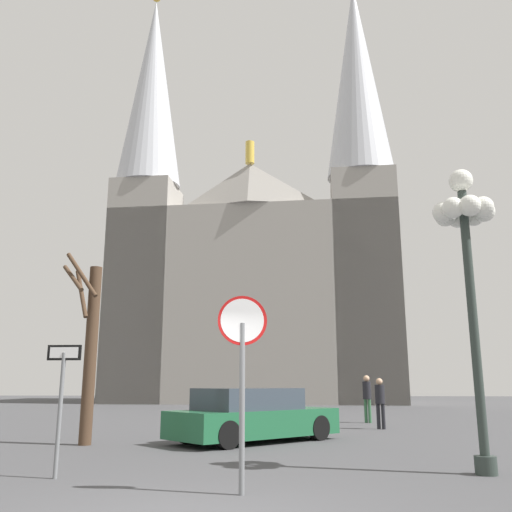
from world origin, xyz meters
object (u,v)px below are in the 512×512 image
at_px(street_lamp, 466,240).
at_px(pedestrian_walking, 380,398).
at_px(pedestrian_standing, 367,394).
at_px(one_way_arrow_sign, 61,393).
at_px(stop_sign, 242,354).
at_px(cathedral, 256,268).
at_px(bare_tree, 89,345).
at_px(parked_car_near_green, 253,416).

relative_size(street_lamp, pedestrian_walking, 3.27).
relative_size(street_lamp, pedestrian_standing, 3.03).
bearing_deg(one_way_arrow_sign, stop_sign, -19.70).
bearing_deg(cathedral, street_lamp, -79.77).
xyz_separation_m(cathedral, street_lamp, (6.20, -34.36, -6.65)).
bearing_deg(bare_tree, stop_sign, -52.71).
bearing_deg(stop_sign, pedestrian_standing, 76.17).
relative_size(stop_sign, pedestrian_standing, 1.54).
distance_m(bare_tree, pedestrian_walking, 9.73).
height_order(one_way_arrow_sign, pedestrian_standing, one_way_arrow_sign).
bearing_deg(parked_car_near_green, stop_sign, -87.01).
height_order(parked_car_near_green, pedestrian_standing, pedestrian_standing).
relative_size(stop_sign, bare_tree, 0.57).
relative_size(cathedral, stop_sign, 13.01).
bearing_deg(parked_car_near_green, bare_tree, -165.95).
distance_m(street_lamp, pedestrian_walking, 9.74).
relative_size(one_way_arrow_sign, pedestrian_walking, 1.28).
distance_m(stop_sign, bare_tree, 7.34).
bearing_deg(stop_sign, one_way_arrow_sign, 160.30).
distance_m(cathedral, pedestrian_walking, 27.53).
bearing_deg(parked_car_near_green, pedestrian_standing, 62.31).
height_order(bare_tree, parked_car_near_green, bare_tree).
bearing_deg(pedestrian_standing, parked_car_near_green, -117.69).
bearing_deg(street_lamp, bare_tree, 154.98).
height_order(cathedral, pedestrian_standing, cathedral).
bearing_deg(pedestrian_standing, street_lamp, -88.20).
bearing_deg(pedestrian_walking, stop_sign, -107.55).
distance_m(one_way_arrow_sign, pedestrian_standing, 14.63).
relative_size(one_way_arrow_sign, pedestrian_standing, 1.19).
bearing_deg(cathedral, pedestrian_standing, -75.28).
bearing_deg(parked_car_near_green, one_way_arrow_sign, -115.35).
relative_size(one_way_arrow_sign, street_lamp, 0.39).
xyz_separation_m(cathedral, parked_car_near_green, (1.97, -29.46, -10.01)).
distance_m(stop_sign, pedestrian_standing, 14.62).
xyz_separation_m(bare_tree, parked_car_near_green, (4.08, 1.02, -1.77)).
distance_m(one_way_arrow_sign, bare_tree, 5.03).
height_order(one_way_arrow_sign, bare_tree, bare_tree).
relative_size(street_lamp, parked_car_near_green, 1.19).
bearing_deg(one_way_arrow_sign, bare_tree, 106.04).
bearing_deg(bare_tree, one_way_arrow_sign, -73.96).
xyz_separation_m(bare_tree, pedestrian_walking, (7.98, 5.38, -1.42)).
height_order(one_way_arrow_sign, street_lamp, street_lamp).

